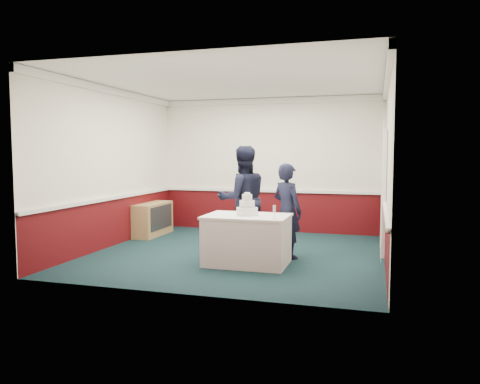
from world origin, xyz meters
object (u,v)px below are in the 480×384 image
(sideboard, at_px, (153,219))
(champagne_flute, at_px, (274,210))
(cake_knife, at_px, (242,217))
(wedding_cake, at_px, (247,208))
(person_woman, at_px, (287,211))
(person_man, at_px, (243,199))
(cake_table, at_px, (247,239))

(sideboard, relative_size, champagne_flute, 5.85)
(sideboard, relative_size, cake_knife, 5.45)
(wedding_cake, bearing_deg, person_woman, 51.05)
(champagne_flute, bearing_deg, wedding_cake, 150.75)
(person_woman, bearing_deg, sideboard, 8.97)
(person_man, bearing_deg, cake_knife, 75.02)
(cake_knife, bearing_deg, champagne_flute, -23.14)
(cake_table, bearing_deg, wedding_cake, 90.00)
(cake_table, distance_m, wedding_cake, 0.50)
(wedding_cake, relative_size, champagne_flute, 1.78)
(wedding_cake, xyz_separation_m, champagne_flute, (0.50, -0.28, 0.03))
(sideboard, distance_m, cake_table, 3.31)
(person_woman, bearing_deg, champagne_flute, 120.44)
(wedding_cake, xyz_separation_m, person_woman, (0.52, 0.65, -0.10))
(sideboard, height_order, cake_table, cake_table)
(wedding_cake, distance_m, champagne_flute, 0.57)
(cake_knife, bearing_deg, sideboard, 125.69)
(person_man, bearing_deg, champagne_flute, 95.23)
(sideboard, xyz_separation_m, cake_table, (2.65, -1.98, 0.05))
(champagne_flute, bearing_deg, cake_knife, 171.42)
(cake_knife, height_order, person_woman, person_woman)
(sideboard, bearing_deg, champagne_flute, -35.65)
(cake_knife, distance_m, champagne_flute, 0.55)
(champagne_flute, bearing_deg, sideboard, 144.35)
(cake_table, height_order, champagne_flute, champagne_flute)
(wedding_cake, distance_m, cake_knife, 0.23)
(sideboard, bearing_deg, person_man, -25.36)
(wedding_cake, height_order, person_woman, person_woman)
(sideboard, relative_size, person_woman, 0.75)
(cake_table, xyz_separation_m, cake_knife, (-0.03, -0.20, 0.39))
(cake_table, xyz_separation_m, wedding_cake, (0.00, 0.00, 0.50))
(cake_table, bearing_deg, sideboard, 143.25)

